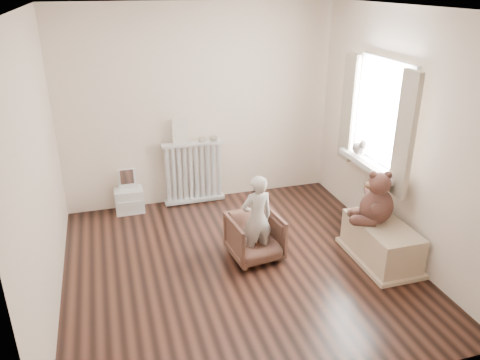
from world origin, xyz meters
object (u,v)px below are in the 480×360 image
object	(u,v)px
toy_vanity	(129,192)
toy_bench	(381,243)
child	(257,218)
plush_cat	(360,147)
armchair	(255,237)
radiator	(194,176)
teddy_bear	(377,201)

from	to	relation	value
toy_vanity	toy_bench	distance (m)	3.20
child	toy_bench	size ratio (longest dim) A/B	1.07
toy_bench	plush_cat	size ratio (longest dim) A/B	3.48
armchair	plush_cat	bearing A→B (deg)	10.08
radiator	plush_cat	distance (m)	2.21
child	toy_bench	distance (m)	1.38
toy_vanity	toy_bench	xyz separation A→B (m)	(2.53, -1.95, -0.08)
plush_cat	toy_vanity	bearing A→B (deg)	170.44
radiator	child	bearing A→B (deg)	-77.39
child	teddy_bear	distance (m)	1.29
radiator	plush_cat	bearing A→B (deg)	-32.25
toy_vanity	toy_bench	world-z (taller)	toy_vanity
toy_bench	teddy_bear	bearing A→B (deg)	124.67
toy_bench	teddy_bear	xyz separation A→B (m)	(-0.06, 0.08, 0.47)
radiator	toy_vanity	size ratio (longest dim) A/B	1.49
armchair	teddy_bear	bearing A→B (deg)	-22.02
toy_vanity	teddy_bear	xyz separation A→B (m)	(2.47, -1.87, 0.40)
child	teddy_bear	size ratio (longest dim) A/B	1.67
radiator	toy_vanity	distance (m)	0.88
armchair	toy_vanity	bearing A→B (deg)	122.72
radiator	armchair	size ratio (longest dim) A/B	1.57
teddy_bear	toy_bench	bearing A→B (deg)	-34.56
child	teddy_bear	bearing A→B (deg)	160.15
toy_bench	teddy_bear	distance (m)	0.48
radiator	toy_vanity	bearing A→B (deg)	-178.03
toy_bench	plush_cat	distance (m)	1.18
child	armchair	bearing A→B (deg)	-96.27
child	toy_bench	xyz separation A→B (m)	(1.30, -0.38, -0.30)
armchair	teddy_bear	xyz separation A→B (m)	(1.24, -0.35, 0.42)
toy_vanity	armchair	world-z (taller)	toy_vanity
radiator	toy_vanity	xyz separation A→B (m)	(-0.87, -0.03, -0.11)
toy_vanity	child	world-z (taller)	child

